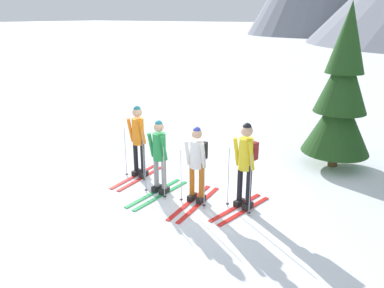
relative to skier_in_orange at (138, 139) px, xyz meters
name	(u,v)px	position (x,y,z in m)	size (l,w,h in m)	color
ground_plane	(183,192)	(1.38, -0.19, -0.98)	(400.00, 400.00, 0.00)	white
skier_in_orange	(138,139)	(0.00, 0.00, 0.00)	(0.61, 1.68, 1.77)	red
skier_in_green	(159,155)	(0.96, -0.49, -0.07)	(0.61, 1.78, 1.67)	green
skier_in_white	(197,161)	(1.86, -0.41, -0.06)	(0.61, 1.79, 1.65)	red
skier_in_yellow	(246,161)	(2.83, -0.16, 0.06)	(0.67, 1.65, 1.81)	red
pine_tree_mid	(341,95)	(3.90, 3.18, 0.89)	(1.69, 1.69, 4.09)	#51381E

